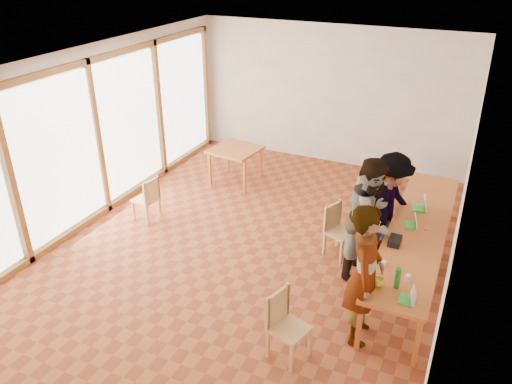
# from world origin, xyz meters

# --- Properties ---
(ground) EXTENTS (8.00, 8.00, 0.00)m
(ground) POSITION_xyz_m (0.00, 0.00, 0.00)
(ground) COLOR #994B25
(ground) RESTS_ON ground
(wall_back) EXTENTS (6.00, 0.10, 3.00)m
(wall_back) POSITION_xyz_m (0.00, 4.00, 1.50)
(wall_back) COLOR white
(wall_back) RESTS_ON ground
(wall_front) EXTENTS (6.00, 0.10, 3.00)m
(wall_front) POSITION_xyz_m (0.00, -4.00, 1.50)
(wall_front) COLOR white
(wall_front) RESTS_ON ground
(wall_right) EXTENTS (0.10, 8.00, 3.00)m
(wall_right) POSITION_xyz_m (3.00, 0.00, 1.50)
(wall_right) COLOR white
(wall_right) RESTS_ON ground
(window_wall) EXTENTS (0.10, 8.00, 3.00)m
(window_wall) POSITION_xyz_m (-2.96, 0.00, 1.50)
(window_wall) COLOR white
(window_wall) RESTS_ON ground
(ceiling) EXTENTS (6.00, 8.00, 0.04)m
(ceiling) POSITION_xyz_m (0.00, 0.00, 3.02)
(ceiling) COLOR white
(ceiling) RESTS_ON wall_back
(communal_table) EXTENTS (0.80, 4.00, 0.75)m
(communal_table) POSITION_xyz_m (2.50, 0.42, 0.70)
(communal_table) COLOR #CA6D2D
(communal_table) RESTS_ON ground
(side_table) EXTENTS (0.90, 0.90, 0.75)m
(side_table) POSITION_xyz_m (-1.34, 2.08, 0.67)
(side_table) COLOR #CA6D2D
(side_table) RESTS_ON ground
(chair_near) EXTENTS (0.51, 0.51, 0.47)m
(chair_near) POSITION_xyz_m (1.35, -1.97, 0.54)
(chair_near) COLOR #DFAF6F
(chair_near) RESTS_ON ground
(chair_mid) EXTENTS (0.52, 0.52, 0.45)m
(chair_mid) POSITION_xyz_m (1.29, 0.41, 0.52)
(chair_mid) COLOR #DFAF6F
(chair_mid) RESTS_ON ground
(chair_far) EXTENTS (0.46, 0.46, 0.45)m
(chair_far) POSITION_xyz_m (1.43, 1.38, 0.52)
(chair_far) COLOR #DFAF6F
(chair_far) RESTS_ON ground
(chair_empty) EXTENTS (0.45, 0.45, 0.45)m
(chair_empty) POSITION_xyz_m (1.81, 3.05, 0.52)
(chair_empty) COLOR #DFAF6F
(chair_empty) RESTS_ON ground
(chair_spare) EXTENTS (0.43, 0.43, 0.44)m
(chair_spare) POSITION_xyz_m (-2.01, 0.03, 0.50)
(chair_spare) COLOR #DFAF6F
(chair_spare) RESTS_ON ground
(person_near) EXTENTS (0.55, 0.74, 1.86)m
(person_near) POSITION_xyz_m (2.11, -1.28, 0.93)
(person_near) COLOR gray
(person_near) RESTS_ON ground
(person_mid) EXTENTS (0.86, 1.02, 1.86)m
(person_mid) POSITION_xyz_m (1.86, 0.09, 0.93)
(person_mid) COLOR gray
(person_mid) RESTS_ON ground
(person_far) EXTENTS (1.03, 1.29, 1.74)m
(person_far) POSITION_xyz_m (2.00, 0.67, 0.87)
(person_far) COLOR gray
(person_far) RESTS_ON ground
(laptop_near) EXTENTS (0.19, 0.22, 0.18)m
(laptop_near) POSITION_xyz_m (2.66, -1.32, 0.80)
(laptop_near) COLOR #3DD441
(laptop_near) RESTS_ON communal_table
(laptop_mid) EXTENTS (0.23, 0.25, 0.18)m
(laptop_mid) POSITION_xyz_m (2.41, 0.45, 0.80)
(laptop_mid) COLOR #3DD441
(laptop_mid) RESTS_ON communal_table
(laptop_far) EXTENTS (0.26, 0.29, 0.22)m
(laptop_far) POSITION_xyz_m (2.45, 1.04, 0.81)
(laptop_far) COLOR #3DD441
(laptop_far) RESTS_ON communal_table
(yellow_mug) EXTENTS (0.15, 0.15, 0.10)m
(yellow_mug) POSITION_xyz_m (2.27, -1.17, 0.80)
(yellow_mug) COLOR yellow
(yellow_mug) RESTS_ON communal_table
(green_bottle) EXTENTS (0.07, 0.07, 0.28)m
(green_bottle) POSITION_xyz_m (2.47, -1.13, 0.89)
(green_bottle) COLOR #227D25
(green_bottle) RESTS_ON communal_table
(clear_glass) EXTENTS (0.07, 0.07, 0.09)m
(clear_glass) POSITION_xyz_m (2.58, -0.94, 0.80)
(clear_glass) COLOR silver
(clear_glass) RESTS_ON communal_table
(condiment_cup) EXTENTS (0.08, 0.08, 0.06)m
(condiment_cup) POSITION_xyz_m (2.23, -0.73, 0.78)
(condiment_cup) COLOR white
(condiment_cup) RESTS_ON communal_table
(pink_phone) EXTENTS (0.05, 0.10, 0.01)m
(pink_phone) POSITION_xyz_m (2.61, 0.45, 0.76)
(pink_phone) COLOR #C04556
(pink_phone) RESTS_ON communal_table
(black_pouch) EXTENTS (0.16, 0.26, 0.09)m
(black_pouch) POSITION_xyz_m (2.27, -0.15, 0.80)
(black_pouch) COLOR black
(black_pouch) RESTS_ON communal_table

